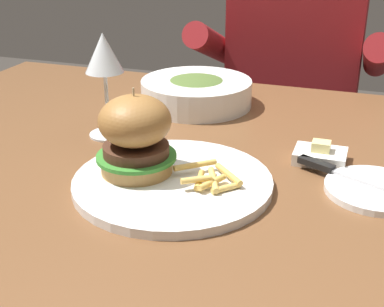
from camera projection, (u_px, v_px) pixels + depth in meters
name	position (u px, v px, depth m)	size (l,w,h in m)	color
dining_table	(205.00, 201.00, 0.93)	(1.34, 0.91, 0.74)	brown
main_plate	(173.00, 182.00, 0.80)	(0.30, 0.30, 0.01)	white
burger_sandwich	(135.00, 135.00, 0.79)	(0.12, 0.12, 0.13)	#B78447
fries_pile	(210.00, 178.00, 0.77)	(0.11, 0.09, 0.02)	#EABC5B
wine_glass	(104.00, 59.00, 0.93)	(0.07, 0.07, 0.19)	silver
bread_plate	(376.00, 190.00, 0.78)	(0.15, 0.15, 0.01)	white
table_knife	(346.00, 174.00, 0.81)	(0.19, 0.10, 0.01)	silver
butter_dish	(320.00, 155.00, 0.87)	(0.08, 0.06, 0.04)	white
soup_bowl	(196.00, 92.00, 1.13)	(0.23, 0.23, 0.06)	white
diner_person	(290.00, 117.00, 1.59)	(0.51, 0.36, 1.18)	#282833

